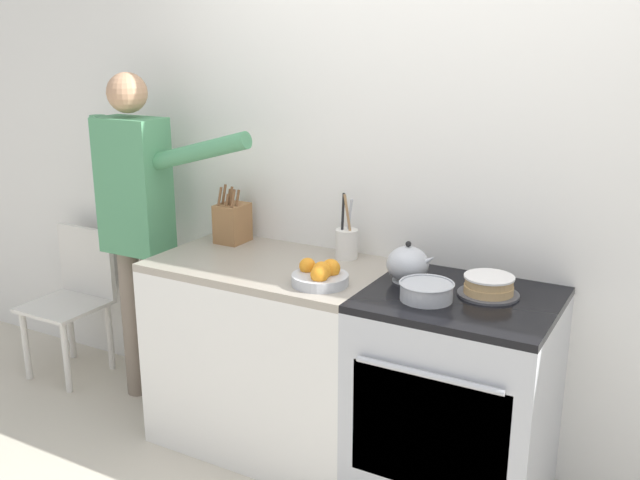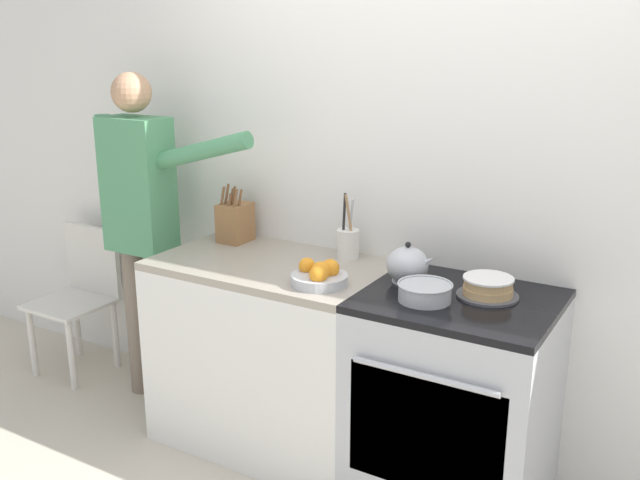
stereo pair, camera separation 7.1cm
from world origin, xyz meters
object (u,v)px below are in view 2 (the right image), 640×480
at_px(tea_kettle, 408,265).
at_px(mixing_bowl, 425,292).
at_px(person_baker, 141,211).
at_px(knife_block, 235,222).
at_px(dining_chair, 82,289).
at_px(layer_cake, 488,288).
at_px(utensil_crock, 348,242).
at_px(stove_range, 454,401).
at_px(fruit_bowl, 320,276).

bearing_deg(tea_kettle, mixing_bowl, -48.72).
bearing_deg(mixing_bowl, person_baker, 175.25).
relative_size(knife_block, dining_chair, 0.34).
bearing_deg(layer_cake, utensil_crock, 167.01).
distance_m(stove_range, layer_cake, 0.50).
bearing_deg(mixing_bowl, layer_cake, 40.25).
distance_m(mixing_bowl, person_baker, 1.60).
bearing_deg(tea_kettle, layer_cake, -0.11).
height_order(layer_cake, mixing_bowl, layer_cake).
relative_size(mixing_bowl, person_baker, 0.13).
bearing_deg(dining_chair, person_baker, -27.01).
bearing_deg(layer_cake, person_baker, -178.95).
relative_size(layer_cake, tea_kettle, 1.13).
distance_m(stove_range, utensil_crock, 0.84).
xyz_separation_m(stove_range, knife_block, (-1.22, 0.19, 0.54)).
xyz_separation_m(layer_cake, mixing_bowl, (-0.19, -0.16, -0.00)).
relative_size(utensil_crock, person_baker, 0.18).
distance_m(layer_cake, tea_kettle, 0.34).
height_order(stove_range, person_baker, person_baker).
relative_size(person_baker, dining_chair, 2.06).
xyz_separation_m(mixing_bowl, dining_chair, (-2.17, 0.20, -0.46)).
bearing_deg(fruit_bowl, tea_kettle, 35.69).
bearing_deg(utensil_crock, knife_block, -176.45).
xyz_separation_m(stove_range, dining_chair, (-2.27, 0.10, 0.02)).
bearing_deg(utensil_crock, mixing_bowl, -32.61).
distance_m(layer_cake, knife_block, 1.32).
height_order(stove_range, knife_block, knife_block).
height_order(mixing_bowl, knife_block, knife_block).
distance_m(layer_cake, mixing_bowl, 0.25).
distance_m(fruit_bowl, dining_chair, 1.80).
distance_m(mixing_bowl, dining_chair, 2.22).
bearing_deg(utensil_crock, stove_range, -20.18).
bearing_deg(dining_chair, utensil_crock, -15.83).
height_order(knife_block, dining_chair, knife_block).
distance_m(layer_cake, person_baker, 1.78).
relative_size(tea_kettle, fruit_bowl, 0.91).
relative_size(layer_cake, dining_chair, 0.29).
bearing_deg(knife_block, stove_range, -8.76).
bearing_deg(fruit_bowl, stove_range, 15.16).
height_order(stove_range, utensil_crock, utensil_crock).
distance_m(tea_kettle, mixing_bowl, 0.22).
height_order(person_baker, dining_chair, person_baker).
distance_m(layer_cake, utensil_crock, 0.73).
relative_size(knife_block, person_baker, 0.17).
distance_m(utensil_crock, fruit_bowl, 0.38).
height_order(stove_range, fruit_bowl, fruit_bowl).
xyz_separation_m(mixing_bowl, fruit_bowl, (-0.44, -0.05, 0.00)).
height_order(tea_kettle, dining_chair, tea_kettle).
bearing_deg(layer_cake, mixing_bowl, -139.75).
distance_m(mixing_bowl, fruit_bowl, 0.44).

